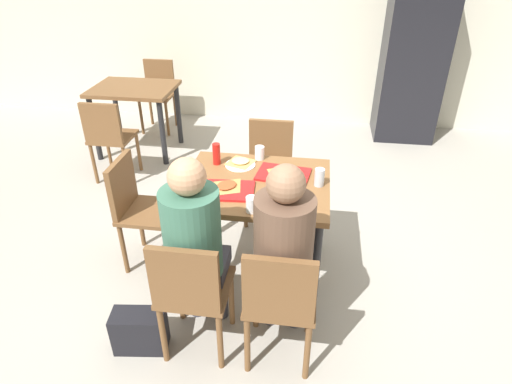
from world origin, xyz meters
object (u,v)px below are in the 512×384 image
at_px(tray_red_near, 226,190).
at_px(pizza_slice_a, 227,186).
at_px(chair_far_side, 269,163).
at_px(plastic_cup_a, 260,153).
at_px(main_table, 256,196).
at_px(paper_plate_near_edge, 274,201).
at_px(background_chair_near, 108,135).
at_px(chair_left_end, 138,204).
at_px(soda_can, 319,177).
at_px(pizza_slice_c, 240,161).
at_px(tray_red_far, 283,174).
at_px(background_table, 135,99).
at_px(drink_fridge, 413,60).
at_px(chair_near_left, 191,290).
at_px(chair_near_right, 280,299).
at_px(condiment_bottle, 216,154).
at_px(foil_bundle, 194,173).
at_px(person_in_brown_jacket, 284,247).
at_px(background_chair_far, 158,90).
at_px(pizza_slice_b, 280,171).
at_px(plastic_cup_b, 252,204).
at_px(person_in_red, 195,239).
at_px(paper_plate_center, 240,165).
at_px(handbag, 140,331).

xyz_separation_m(tray_red_near, pizza_slice_a, (-0.00, 0.03, 0.02)).
height_order(chair_far_side, plastic_cup_a, plastic_cup_a).
bearing_deg(main_table, paper_plate_near_edge, -57.12).
height_order(tray_red_near, background_chair_near, background_chair_near).
xyz_separation_m(chair_left_end, background_chair_near, (-0.77, 1.18, 0.00)).
xyz_separation_m(main_table, background_chair_near, (-1.65, 1.18, -0.15)).
height_order(chair_far_side, soda_can, soda_can).
bearing_deg(plastic_cup_a, pizza_slice_c, -142.73).
bearing_deg(tray_red_near, tray_red_far, 38.08).
bearing_deg(chair_left_end, tray_red_far, 6.81).
distance_m(soda_can, background_table, 2.82).
distance_m(chair_far_side, drink_fridge, 2.55).
distance_m(main_table, chair_near_left, 0.85).
height_order(chair_near_right, condiment_bottle, condiment_bottle).
xyz_separation_m(chair_near_left, foil_bundle, (-0.17, 0.78, 0.31)).
height_order(person_in_brown_jacket, background_chair_far, person_in_brown_jacket).
relative_size(drink_fridge, background_chair_near, 2.18).
bearing_deg(condiment_bottle, soda_can, -15.71).
bearing_deg(pizza_slice_b, chair_far_side, 102.60).
relative_size(pizza_slice_b, foil_bundle, 2.05).
bearing_deg(pizza_slice_c, tray_red_near, -92.90).
relative_size(plastic_cup_a, plastic_cup_b, 1.00).
bearing_deg(tray_red_near, foil_bundle, 153.15).
bearing_deg(person_in_brown_jacket, pizza_slice_c, 113.59).
relative_size(pizza_slice_a, background_chair_far, 0.30).
height_order(paper_plate_near_edge, pizza_slice_a, pizza_slice_a).
bearing_deg(soda_can, chair_near_right, -101.94).
bearing_deg(background_chair_near, person_in_red, -52.74).
bearing_deg(chair_left_end, plastic_cup_b, -21.52).
distance_m(paper_plate_center, pizza_slice_a, 0.35).
bearing_deg(main_table, drink_fridge, 62.90).
bearing_deg(person_in_brown_jacket, chair_left_end, 149.60).
relative_size(person_in_brown_jacket, paper_plate_near_edge, 5.82).
xyz_separation_m(chair_left_end, drink_fridge, (2.34, 2.85, 0.44)).
height_order(pizza_slice_c, background_chair_near, background_chair_near).
xyz_separation_m(tray_red_far, pizza_slice_b, (-0.02, 0.01, 0.02)).
distance_m(tray_red_far, background_chair_near, 2.13).
distance_m(plastic_cup_a, background_chair_near, 1.85).
relative_size(pizza_slice_b, background_chair_near, 0.24).
relative_size(chair_near_left, background_chair_near, 1.00).
distance_m(chair_near_left, person_in_brown_jacket, 0.57).
relative_size(chair_near_left, pizza_slice_b, 4.25).
distance_m(plastic_cup_a, handbag, 1.48).
bearing_deg(background_chair_near, pizza_slice_a, -41.40).
bearing_deg(background_chair_near, tray_red_near, -41.95).
bearing_deg(pizza_slice_c, soda_can, -22.43).
xyz_separation_m(main_table, plastic_cup_b, (0.02, -0.36, 0.16)).
relative_size(background_table, background_chair_near, 1.03).
distance_m(chair_left_end, tray_red_near, 0.77).
bearing_deg(pizza_slice_a, chair_far_side, 79.02).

